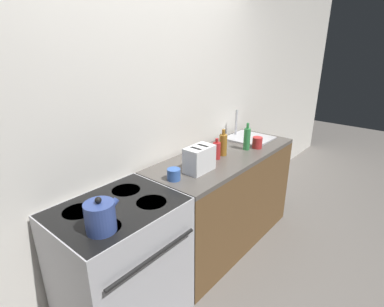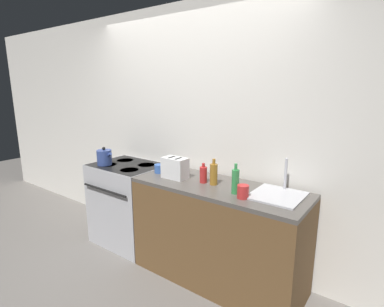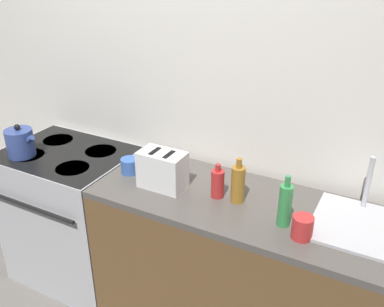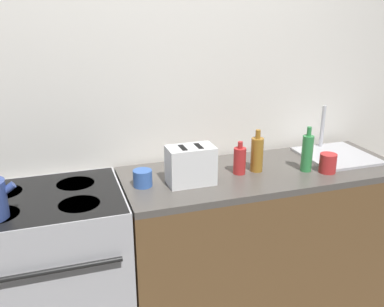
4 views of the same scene
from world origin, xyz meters
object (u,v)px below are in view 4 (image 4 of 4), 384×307
cup_red (328,163)px  bottle_red (240,160)px  toaster (191,165)px  cup_blue (143,178)px  bottle_amber (257,154)px  bottle_green (307,153)px  stove (50,278)px

cup_red → bottle_red: bearing=163.9°
toaster → cup_blue: (-0.24, 0.04, -0.06)m
cup_red → cup_blue: 1.01m
bottle_amber → bottle_red: (-0.11, -0.01, -0.02)m
bottle_green → cup_blue: (-0.90, 0.07, -0.06)m
bottle_amber → cup_blue: bearing=-179.1°
bottle_green → cup_blue: size_ratio=2.59×
bottle_red → cup_blue: (-0.54, -0.00, -0.03)m
toaster → bottle_amber: (0.40, 0.05, -0.00)m
bottle_red → cup_red: bottle_red is taller
bottle_amber → cup_blue: 0.65m
toaster → bottle_green: size_ratio=0.95×
bottle_green → bottle_red: bottle_green is taller
bottle_green → cup_red: (0.10, -0.06, -0.05)m
cup_red → stove: bearing=174.4°
bottle_green → cup_blue: bottle_green is taller
bottle_amber → bottle_red: bearing=-176.2°
bottle_red → toaster: bearing=-171.0°
toaster → bottle_green: bottle_green is taller
bottle_red → cup_blue: bearing=-179.6°
bottle_amber → cup_red: size_ratio=2.22×
toaster → bottle_amber: bottle_amber is taller
stove → bottle_red: bearing=-0.7°
stove → cup_blue: (0.50, -0.02, 0.50)m
bottle_amber → bottle_red: size_ratio=1.30×
stove → cup_blue: 0.70m
stove → bottle_red: (1.04, -0.01, 0.53)m
bottle_amber → bottle_green: bottle_green is taller
bottle_amber → bottle_green: (0.26, -0.09, 0.01)m
bottle_green → stove: bearing=176.3°
stove → cup_red: size_ratio=8.75×
stove → cup_blue: bearing=-1.8°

